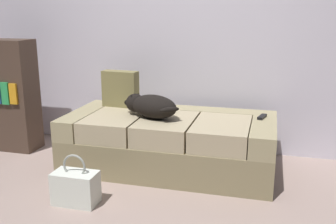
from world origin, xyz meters
TOP-DOWN VIEW (x-y plane):
  - ground_plane at (0.00, 0.00)m, footprint 10.00×10.00m
  - back_wall at (0.00, 1.62)m, footprint 6.40×0.10m
  - couch at (0.00, 0.99)m, footprint 1.80×0.87m
  - dog_dark at (-0.15, 0.91)m, footprint 0.57×0.38m
  - tv_remote at (0.78, 1.13)m, footprint 0.08×0.16m
  - throw_pillow at (-0.54, 1.22)m, footprint 0.35×0.15m
  - handbag at (-0.48, 0.16)m, footprint 0.32×0.18m
  - bookshelf at (-1.69, 1.08)m, footprint 0.56×0.30m

SIDE VIEW (x-z plane):
  - ground_plane at x=0.00m, z-range 0.00..0.00m
  - handbag at x=-0.48m, z-range -0.06..0.31m
  - couch at x=0.00m, z-range 0.00..0.47m
  - tv_remote at x=0.78m, z-range 0.48..0.50m
  - bookshelf at x=-1.69m, z-range 0.00..1.10m
  - dog_dark at x=-0.15m, z-range 0.48..0.68m
  - throw_pillow at x=-0.54m, z-range 0.48..0.82m
  - back_wall at x=0.00m, z-range 0.00..2.80m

